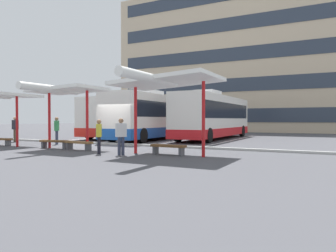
# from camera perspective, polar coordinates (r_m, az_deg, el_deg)

# --- Properties ---
(ground_plane) EXTENTS (160.00, 160.00, 0.00)m
(ground_plane) POSITION_cam_1_polar(r_m,az_deg,el_deg) (19.31, -11.17, -3.45)
(ground_plane) COLOR #47474C
(terminal_building) EXTENTS (30.51, 15.32, 21.44)m
(terminal_building) POSITION_cam_1_polar(r_m,az_deg,el_deg) (48.06, 12.49, 10.51)
(terminal_building) COLOR #C6B293
(terminal_building) RESTS_ON ground
(coach_bus_0) EXTENTS (2.76, 11.61, 3.56)m
(coach_bus_0) POSITION_cam_1_polar(r_m,az_deg,el_deg) (28.22, -6.80, 1.40)
(coach_bus_0) COLOR silver
(coach_bus_0) RESTS_ON ground
(coach_bus_1) EXTENTS (3.00, 12.40, 3.72)m
(coach_bus_1) POSITION_cam_1_polar(r_m,az_deg,el_deg) (25.27, -1.86, 1.61)
(coach_bus_1) COLOR silver
(coach_bus_1) RESTS_ON ground
(coach_bus_2) EXTENTS (2.57, 12.11, 3.73)m
(coach_bus_2) POSITION_cam_1_polar(r_m,az_deg,el_deg) (25.64, 8.33, 1.63)
(coach_bus_2) COLOR silver
(coach_bus_2) RESTS_ON ground
(lane_stripe_0) EXTENTS (0.16, 14.00, 0.01)m
(lane_stripe_0) POSITION_cam_1_polar(r_m,az_deg,el_deg) (28.90, -10.07, -1.90)
(lane_stripe_0) COLOR white
(lane_stripe_0) RESTS_ON ground
(lane_stripe_1) EXTENTS (0.16, 14.00, 0.01)m
(lane_stripe_1) POSITION_cam_1_polar(r_m,az_deg,el_deg) (26.86, -3.82, -2.12)
(lane_stripe_1) COLOR white
(lane_stripe_1) RESTS_ON ground
(lane_stripe_2) EXTENTS (0.16, 14.00, 0.01)m
(lane_stripe_2) POSITION_cam_1_polar(r_m,az_deg,el_deg) (25.19, 3.35, -2.34)
(lane_stripe_2) COLOR white
(lane_stripe_2) RESTS_ON ground
(lane_stripe_3) EXTENTS (0.16, 14.00, 0.01)m
(lane_stripe_3) POSITION_cam_1_polar(r_m,az_deg,el_deg) (23.97, 11.40, -2.54)
(lane_stripe_3) COLOR white
(lane_stripe_3) RESTS_ON ground
(waiting_shelter_1) EXTENTS (3.63, 4.19, 3.24)m
(waiting_shelter_1) POSITION_cam_1_polar(r_m,az_deg,el_deg) (17.23, -18.20, 5.91)
(waiting_shelter_1) COLOR red
(waiting_shelter_1) RESTS_ON ground
(bench_1) EXTENTS (1.73, 0.61, 0.45)m
(bench_1) POSITION_cam_1_polar(r_m,az_deg,el_deg) (18.00, -19.68, -2.76)
(bench_1) COLOR brown
(bench_1) RESTS_ON ground
(bench_2) EXTENTS (1.71, 0.60, 0.45)m
(bench_2) POSITION_cam_1_polar(r_m,az_deg,el_deg) (16.65, -15.73, -3.06)
(bench_2) COLOR brown
(bench_2) RESTS_ON ground
(waiting_shelter_2) EXTENTS (4.31, 5.21, 3.42)m
(waiting_shelter_2) POSITION_cam_1_polar(r_m,az_deg,el_deg) (13.65, -0.60, 7.82)
(waiting_shelter_2) COLOR red
(waiting_shelter_2) RESTS_ON ground
(bench_3) EXTENTS (1.65, 0.53, 0.45)m
(bench_3) POSITION_cam_1_polar(r_m,az_deg,el_deg) (13.92, 0.05, -3.85)
(bench_3) COLOR brown
(bench_3) RESTS_ON ground
(platform_kerb) EXTENTS (44.00, 0.24, 0.12)m
(platform_kerb) POSITION_cam_1_polar(r_m,az_deg,el_deg) (19.80, -10.05, -3.16)
(platform_kerb) COLOR #ADADA8
(platform_kerb) RESTS_ON ground
(waiting_passenger_0) EXTENTS (0.44, 0.50, 1.56)m
(waiting_passenger_0) POSITION_cam_1_polar(r_m,az_deg,el_deg) (14.67, -12.28, -1.45)
(waiting_passenger_0) COLOR black
(waiting_passenger_0) RESTS_ON ground
(waiting_passenger_1) EXTENTS (0.48, 0.49, 1.61)m
(waiting_passenger_1) POSITION_cam_1_polar(r_m,az_deg,el_deg) (13.97, -8.43, -1.43)
(waiting_passenger_1) COLOR #33384C
(waiting_passenger_1) RESTS_ON ground
(waiting_passenger_2) EXTENTS (0.53, 0.29, 1.74)m
(waiting_passenger_2) POSITION_cam_1_polar(r_m,az_deg,el_deg) (24.43, -25.73, -0.19)
(waiting_passenger_2) COLOR brown
(waiting_passenger_2) RESTS_ON ground
(waiting_passenger_3) EXTENTS (0.47, 0.53, 1.71)m
(waiting_passenger_3) POSITION_cam_1_polar(r_m,az_deg,el_deg) (20.98, -19.34, -0.42)
(waiting_passenger_3) COLOR #33384C
(waiting_passenger_3) RESTS_ON ground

